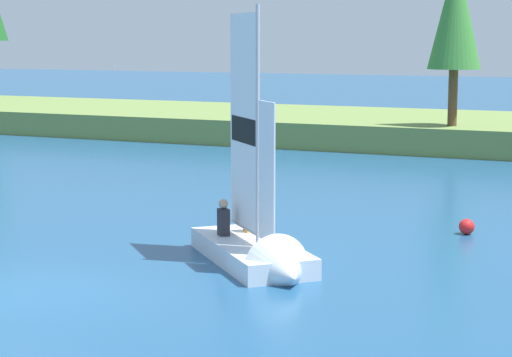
{
  "coord_description": "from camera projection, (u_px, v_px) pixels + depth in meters",
  "views": [
    {
      "loc": [
        10.62,
        -13.15,
        4.52
      ],
      "look_at": [
        1.37,
        7.15,
        1.2
      ],
      "focal_mm": 66.38,
      "sensor_mm": 36.0,
      "label": 1
    }
  ],
  "objects": [
    {
      "name": "shoreline_tree_midleft",
      "position": [
        455.0,
        13.0,
        36.55
      ],
      "size": [
        2.07,
        2.07,
        6.66
      ],
      "color": "brown",
      "rests_on": "shore_bank"
    },
    {
      "name": "shore_bank",
      "position": [
        419.0,
        130.0,
        41.4
      ],
      "size": [
        80.0,
        10.16,
        1.09
      ],
      "primitive_type": "cube",
      "color": "olive",
      "rests_on": "ground"
    },
    {
      "name": "sailboat",
      "position": [
        263.0,
        249.0,
        18.56
      ],
      "size": [
        3.95,
        3.99,
        5.62
      ],
      "rotation": [
        0.0,
        0.0,
        -0.8
      ],
      "color": "silver",
      "rests_on": "ground"
    },
    {
      "name": "ground_plane",
      "position": [
        20.0,
        294.0,
        16.85
      ],
      "size": [
        200.0,
        200.0,
        0.0
      ],
      "primitive_type": "plane",
      "color": "navy"
    },
    {
      "name": "channel_buoy",
      "position": [
        467.0,
        227.0,
        21.95
      ],
      "size": [
        0.37,
        0.37,
        0.37
      ],
      "primitive_type": "sphere",
      "color": "red",
      "rests_on": "ground"
    }
  ]
}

